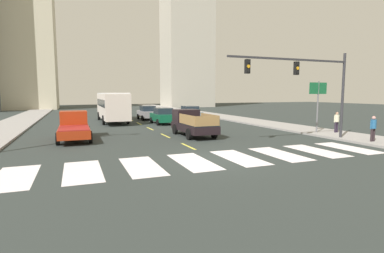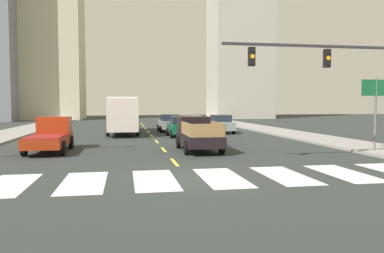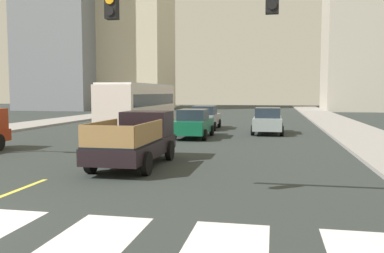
% 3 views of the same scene
% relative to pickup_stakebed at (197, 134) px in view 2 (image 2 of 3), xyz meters
% --- Properties ---
extents(ground_plane, '(160.00, 160.00, 0.00)m').
position_rel_pickup_stakebed_xyz_m(ground_plane, '(-1.95, -8.43, -0.94)').
color(ground_plane, '#2C3331').
extents(sidewalk_right, '(3.94, 110.00, 0.15)m').
position_rel_pickup_stakebed_xyz_m(sidewalk_right, '(10.47, 9.57, -0.86)').
color(sidewalk_right, gray).
rests_on(sidewalk_right, ground).
extents(crosswalk_stripe_1, '(1.51, 3.91, 0.01)m').
position_rel_pickup_stakebed_xyz_m(crosswalk_stripe_1, '(-8.18, -8.43, -0.93)').
color(crosswalk_stripe_1, white).
rests_on(crosswalk_stripe_1, ground).
extents(crosswalk_stripe_2, '(1.51, 3.91, 0.01)m').
position_rel_pickup_stakebed_xyz_m(crosswalk_stripe_2, '(-5.69, -8.43, -0.93)').
color(crosswalk_stripe_2, white).
rests_on(crosswalk_stripe_2, ground).
extents(crosswalk_stripe_3, '(1.51, 3.91, 0.01)m').
position_rel_pickup_stakebed_xyz_m(crosswalk_stripe_3, '(-3.20, -8.43, -0.93)').
color(crosswalk_stripe_3, white).
rests_on(crosswalk_stripe_3, ground).
extents(crosswalk_stripe_4, '(1.51, 3.91, 0.01)m').
position_rel_pickup_stakebed_xyz_m(crosswalk_stripe_4, '(-0.71, -8.43, -0.93)').
color(crosswalk_stripe_4, white).
rests_on(crosswalk_stripe_4, ground).
extents(crosswalk_stripe_5, '(1.51, 3.91, 0.01)m').
position_rel_pickup_stakebed_xyz_m(crosswalk_stripe_5, '(1.78, -8.43, -0.93)').
color(crosswalk_stripe_5, white).
rests_on(crosswalk_stripe_5, ground).
extents(crosswalk_stripe_6, '(1.51, 3.91, 0.01)m').
position_rel_pickup_stakebed_xyz_m(crosswalk_stripe_6, '(4.27, -8.43, -0.93)').
color(crosswalk_stripe_6, white).
rests_on(crosswalk_stripe_6, ground).
extents(lane_dash_0, '(0.16, 2.40, 0.01)m').
position_rel_pickup_stakebed_xyz_m(lane_dash_0, '(-1.95, -4.43, -0.93)').
color(lane_dash_0, '#E2D546').
rests_on(lane_dash_0, ground).
extents(lane_dash_1, '(0.16, 2.40, 0.01)m').
position_rel_pickup_stakebed_xyz_m(lane_dash_1, '(-1.95, 0.57, -0.93)').
color(lane_dash_1, '#E2D546').
rests_on(lane_dash_1, ground).
extents(lane_dash_2, '(0.16, 2.40, 0.01)m').
position_rel_pickup_stakebed_xyz_m(lane_dash_2, '(-1.95, 5.57, -0.93)').
color(lane_dash_2, '#E2D546').
rests_on(lane_dash_2, ground).
extents(lane_dash_3, '(0.16, 2.40, 0.01)m').
position_rel_pickup_stakebed_xyz_m(lane_dash_3, '(-1.95, 10.57, -0.93)').
color(lane_dash_3, '#E2D546').
rests_on(lane_dash_3, ground).
extents(lane_dash_4, '(0.16, 2.40, 0.01)m').
position_rel_pickup_stakebed_xyz_m(lane_dash_4, '(-1.95, 15.57, -0.93)').
color(lane_dash_4, '#E2D546').
rests_on(lane_dash_4, ground).
extents(lane_dash_5, '(0.16, 2.40, 0.01)m').
position_rel_pickup_stakebed_xyz_m(lane_dash_5, '(-1.95, 20.57, -0.93)').
color(lane_dash_5, '#E2D546').
rests_on(lane_dash_5, ground).
extents(lane_dash_6, '(0.16, 2.40, 0.01)m').
position_rel_pickup_stakebed_xyz_m(lane_dash_6, '(-1.95, 25.57, -0.93)').
color(lane_dash_6, '#E2D546').
rests_on(lane_dash_6, ground).
extents(lane_dash_7, '(0.16, 2.40, 0.01)m').
position_rel_pickup_stakebed_xyz_m(lane_dash_7, '(-1.95, 30.57, -0.93)').
color(lane_dash_7, '#E2D546').
rests_on(lane_dash_7, ground).
extents(pickup_stakebed, '(2.18, 5.20, 1.96)m').
position_rel_pickup_stakebed_xyz_m(pickup_stakebed, '(0.00, 0.00, 0.00)').
color(pickup_stakebed, black).
rests_on(pickup_stakebed, ground).
extents(pickup_dark, '(2.18, 5.20, 1.96)m').
position_rel_pickup_stakebed_xyz_m(pickup_dark, '(-8.48, 1.01, -0.02)').
color(pickup_dark, '#9F2C10').
rests_on(pickup_dark, ground).
extents(city_bus, '(2.72, 10.80, 3.32)m').
position_rel_pickup_stakebed_xyz_m(city_bus, '(-4.40, 13.63, 1.02)').
color(city_bus, silver).
rests_on(city_bus, ground).
extents(sedan_far, '(2.02, 4.40, 1.72)m').
position_rel_pickup_stakebed_xyz_m(sedan_far, '(0.37, 9.40, -0.08)').
color(sedan_far, '#105637').
rests_on(sedan_far, ground).
extents(sedan_near_right, '(2.02, 4.40, 1.72)m').
position_rel_pickup_stakebed_xyz_m(sedan_near_right, '(4.70, 12.72, -0.08)').
color(sedan_near_right, gray).
rests_on(sedan_near_right, ground).
extents(sedan_near_left, '(2.02, 4.40, 1.72)m').
position_rel_pickup_stakebed_xyz_m(sedan_near_left, '(0.07, 15.36, -0.08)').
color(sedan_near_left, gray).
rests_on(sedan_near_left, ground).
extents(traffic_signal_gantry, '(9.21, 0.27, 6.00)m').
position_rel_pickup_stakebed_xyz_m(traffic_signal_gantry, '(6.15, -5.74, 3.27)').
color(traffic_signal_gantry, '#2D2D33').
rests_on(traffic_signal_gantry, ground).
extents(direction_sign_green, '(1.70, 0.12, 4.20)m').
position_rel_pickup_stakebed_xyz_m(direction_sign_green, '(9.59, -2.94, 2.10)').
color(direction_sign_green, slate).
rests_on(direction_sign_green, ground).
extents(block_mid_left, '(11.06, 9.59, 34.75)m').
position_rel_pickup_stakebed_xyz_m(block_mid_left, '(17.78, 48.81, 16.44)').
color(block_mid_left, '#B5B0A2').
rests_on(block_mid_left, ground).
extents(block_mid_right, '(11.98, 11.29, 35.09)m').
position_rel_pickup_stakebed_xyz_m(block_mid_right, '(-17.64, 49.48, 16.61)').
color(block_mid_right, beige).
rests_on(block_mid_right, ground).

